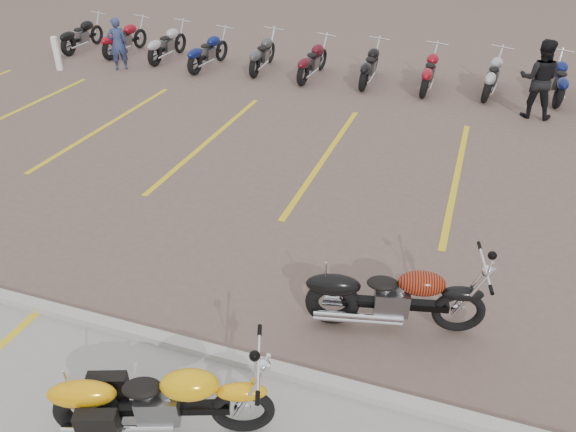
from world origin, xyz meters
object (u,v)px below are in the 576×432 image
at_px(bollard, 57,53).
at_px(person_a, 118,44).
at_px(flame_cruiser, 390,299).
at_px(yellow_cruiser, 159,402).
at_px(person_b, 539,79).

bearing_deg(bollard, person_a, 21.81).
bearing_deg(flame_cruiser, person_a, 125.48).
height_order(yellow_cruiser, flame_cruiser, flame_cruiser).
height_order(person_a, bollard, person_a).
xyz_separation_m(yellow_cruiser, person_a, (-7.95, 11.17, 0.30)).
relative_size(yellow_cruiser, flame_cruiser, 0.97).
bearing_deg(person_a, person_b, 136.38).
height_order(flame_cruiser, bollard, bollard).
relative_size(flame_cruiser, bollard, 2.25).
bearing_deg(person_a, flame_cruiser, 95.21).
bearing_deg(flame_cruiser, yellow_cruiser, -141.71).
bearing_deg(person_a, bollard, -21.46).
bearing_deg(person_b, flame_cruiser, 81.39).
distance_m(flame_cruiser, person_a, 13.20).
xyz_separation_m(yellow_cruiser, bollard, (-9.67, 10.48, 0.03)).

